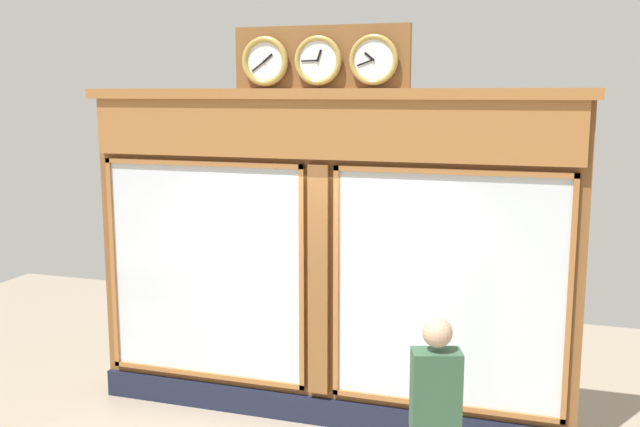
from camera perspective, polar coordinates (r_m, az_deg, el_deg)
shop_facade at (r=7.18m, az=0.30°, el=-3.36°), size 4.96×0.42×3.90m
pedestrian at (r=5.64m, az=8.99°, el=-15.45°), size 0.41×0.32×1.69m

